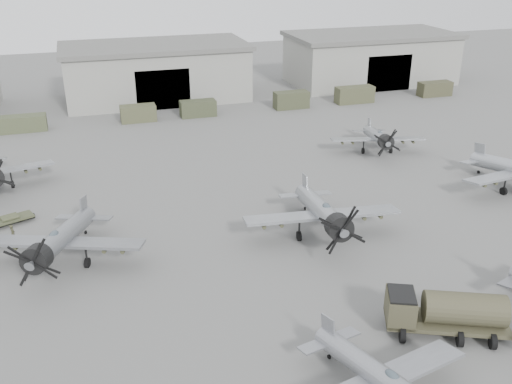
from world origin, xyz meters
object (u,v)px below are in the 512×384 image
aircraft_near_1 (384,380)px  aircraft_far_1 (378,137)px  aircraft_mid_1 (59,241)px  fuel_tanker (446,310)px  aircraft_mid_2 (324,213)px  ground_crew (13,233)px

aircraft_near_1 → aircraft_far_1: aircraft_far_1 is taller
aircraft_near_1 → aircraft_far_1: size_ratio=1.00×
aircraft_mid_1 → fuel_tanker: size_ratio=1.58×
aircraft_mid_2 → ground_crew: size_ratio=8.41×
aircraft_mid_2 → aircraft_far_1: 23.12m
ground_crew → aircraft_near_1: bearing=-163.1°
aircraft_near_1 → aircraft_mid_1: 26.69m
ground_crew → fuel_tanker: bearing=-149.0°
aircraft_near_1 → fuel_tanker: aircraft_near_1 is taller
aircraft_mid_1 → aircraft_near_1: bearing=-30.5°
aircraft_mid_2 → aircraft_far_1: aircraft_mid_2 is taller
aircraft_mid_1 → aircraft_mid_2: bearing=15.8°
aircraft_near_1 → aircraft_mid_2: aircraft_mid_2 is taller
ground_crew → aircraft_mid_1: bearing=-165.7°
aircraft_mid_1 → ground_crew: 6.95m
aircraft_mid_1 → fuel_tanker: 28.78m
aircraft_near_1 → aircraft_mid_2: 19.56m
ground_crew → aircraft_far_1: bearing=-96.8°
aircraft_near_1 → aircraft_mid_1: size_ratio=0.87×
aircraft_far_1 → aircraft_mid_2: bearing=-114.9°
aircraft_far_1 → aircraft_mid_1: bearing=-141.3°
aircraft_mid_2 → fuel_tanker: bearing=-73.5°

